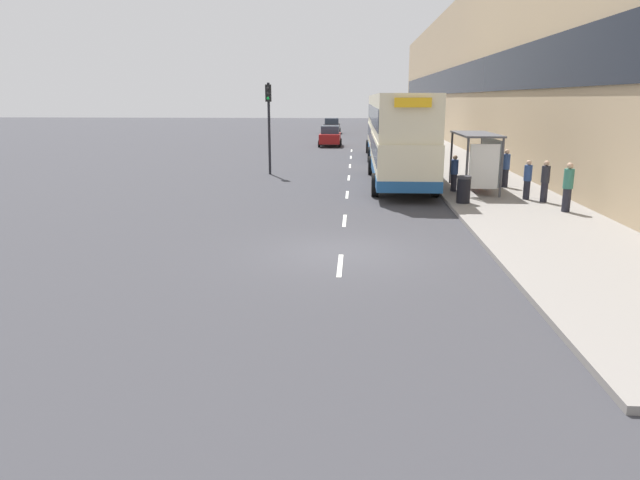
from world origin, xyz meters
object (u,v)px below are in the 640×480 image
object	(u,v)px
car_2	(332,126)
litter_bin	(464,189)
car_1	(380,130)
pedestrian_3	(568,187)
double_decker_bus_ahead	(388,125)
double_decker_bus_near	(400,137)
pedestrian_1	(527,179)
car_0	(330,136)
pedestrian_at_shelter	(454,173)
pedestrian_4	(545,181)
traffic_light_far_kerb	(269,113)
pedestrian_2	(506,168)
bus_shelter	(481,151)

from	to	relation	value
car_2	litter_bin	world-z (taller)	car_2
car_1	pedestrian_3	size ratio (longest dim) A/B	2.19
double_decker_bus_ahead	double_decker_bus_near	bearing A→B (deg)	-90.36
double_decker_bus_ahead	pedestrian_1	distance (m)	18.57
car_0	pedestrian_at_shelter	world-z (taller)	car_0
car_2	pedestrian_4	world-z (taller)	car_2
pedestrian_at_shelter	pedestrian_3	bearing A→B (deg)	-53.74
litter_bin	traffic_light_far_kerb	xyz separation A→B (m)	(-8.95, 9.18, 2.64)
double_decker_bus_ahead	car_0	size ratio (longest dim) A/B	2.52
car_0	pedestrian_3	world-z (taller)	pedestrian_3
car_2	pedestrian_at_shelter	distance (m)	45.25
pedestrian_3	litter_bin	xyz separation A→B (m)	(-3.37, 1.56, -0.37)
double_decker_bus_ahead	pedestrian_3	world-z (taller)	double_decker_bus_ahead
car_2	traffic_light_far_kerb	xyz separation A→B (m)	(-1.81, -38.37, 2.42)
pedestrian_1	traffic_light_far_kerb	distance (m)	14.44
pedestrian_at_shelter	pedestrian_2	size ratio (longest dim) A/B	0.92
pedestrian_1	car_2	bearing A→B (deg)	101.92
pedestrian_at_shelter	car_0	bearing A→B (deg)	104.36
car_1	litter_bin	bearing A→B (deg)	-87.49
car_1	car_2	world-z (taller)	car_1
car_1	pedestrian_at_shelter	world-z (taller)	car_1
double_decker_bus_near	pedestrian_at_shelter	size ratio (longest dim) A/B	7.16
car_0	car_1	world-z (taller)	car_1
car_2	litter_bin	distance (m)	48.09
pedestrian_3	litter_bin	world-z (taller)	pedestrian_3
bus_shelter	car_1	distance (m)	35.92
double_decker_bus_ahead	litter_bin	world-z (taller)	double_decker_bus_ahead
pedestrian_1	double_decker_bus_ahead	bearing A→B (deg)	104.63
car_1	traffic_light_far_kerb	size ratio (longest dim) A/B	0.78
double_decker_bus_ahead	car_1	size ratio (longest dim) A/B	2.62
car_1	pedestrian_4	distance (m)	38.79
pedestrian_3	traffic_light_far_kerb	bearing A→B (deg)	138.90
bus_shelter	litter_bin	xyz separation A→B (m)	(-1.22, -3.08, -1.21)
double_decker_bus_near	pedestrian_1	world-z (taller)	double_decker_bus_near
pedestrian_at_shelter	pedestrian_4	xyz separation A→B (m)	(3.09, -2.50, 0.02)
double_decker_bus_near	car_1	distance (m)	33.27
double_decker_bus_ahead	car_1	xyz separation A→B (m)	(0.29, 19.97, -1.40)
traffic_light_far_kerb	double_decker_bus_near	bearing A→B (deg)	-27.36
pedestrian_at_shelter	pedestrian_2	world-z (taller)	pedestrian_2
car_2	pedestrian_at_shelter	world-z (taller)	car_2
pedestrian_1	car_0	bearing A→B (deg)	108.36
double_decker_bus_near	litter_bin	bearing A→B (deg)	-69.76
double_decker_bus_ahead	pedestrian_at_shelter	distance (m)	16.20
pedestrian_1	pedestrian_4	size ratio (longest dim) A/B	0.97
pedestrian_at_shelter	pedestrian_3	world-z (taller)	pedestrian_3
pedestrian_4	car_0	bearing A→B (deg)	108.92
double_decker_bus_near	traffic_light_far_kerb	size ratio (longest dim) A/B	2.30
car_2	pedestrian_at_shelter	xyz separation A→B (m)	(7.25, -44.67, 0.06)
car_0	pedestrian_at_shelter	size ratio (longest dim) A/B	2.54
bus_shelter	car_2	bearing A→B (deg)	100.65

